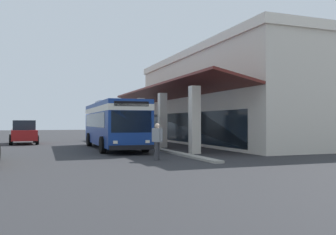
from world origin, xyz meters
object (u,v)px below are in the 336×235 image
Objects in this scene: transit_bus at (113,122)px; pedestrian at (157,139)px; potted_palm at (133,134)px; parked_suv_red at (24,132)px.

pedestrian is at bearing 2.87° from transit_bus.
potted_palm reaches higher than pedestrian.
parked_suv_red reaches higher than pedestrian.
potted_palm reaches higher than parked_suv_red.
potted_palm is at bearing 156.71° from transit_bus.
transit_bus is 9.09m from potted_palm.
transit_bus is at bearing 35.93° from parked_suv_red.
pedestrian is at bearing -10.78° from potted_palm.
potted_palm is (-16.55, 3.15, -0.33)m from pedestrian.
transit_bus reaches higher than parked_suv_red.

